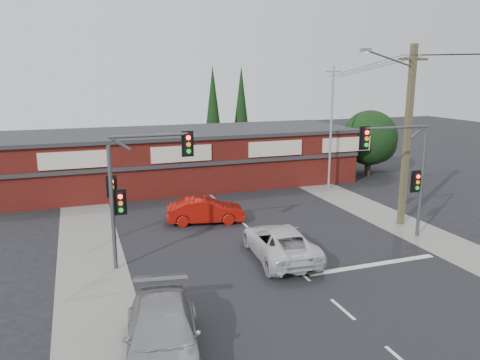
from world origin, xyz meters
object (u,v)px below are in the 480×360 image
object	(u,v)px
white_suv	(280,242)
silver_suv	(163,335)
shop_building	(183,157)
utility_pole	(406,131)
red_sedan	(206,210)

from	to	relation	value
white_suv	silver_suv	size ratio (longest dim) A/B	1.00
white_suv	shop_building	xyz separation A→B (m)	(-0.87, 16.29, 1.37)
silver_suv	white_suv	bearing A→B (deg)	51.96
silver_suv	utility_pole	size ratio (longest dim) A/B	0.55
shop_building	white_suv	bearing A→B (deg)	-86.96
red_sedan	shop_building	size ratio (longest dim) A/B	0.16
shop_building	silver_suv	bearing A→B (deg)	-104.39
white_suv	red_sedan	world-z (taller)	white_suv
white_suv	shop_building	distance (m)	16.37
utility_pole	silver_suv	bearing A→B (deg)	-150.89
white_suv	utility_pole	xyz separation A→B (m)	(8.49, 2.29, 4.63)
silver_suv	red_sedan	world-z (taller)	silver_suv
white_suv	red_sedan	size ratio (longest dim) A/B	1.24
shop_building	utility_pole	size ratio (longest dim) A/B	2.73
white_suv	shop_building	bearing A→B (deg)	-81.72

